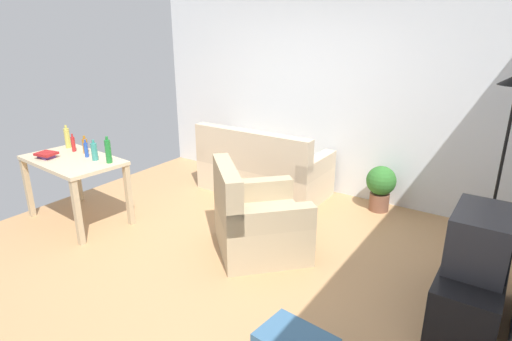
% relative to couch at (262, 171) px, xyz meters
% --- Properties ---
extents(ground_plane, '(5.20, 4.40, 0.02)m').
position_rel_couch_xyz_m(ground_plane, '(0.53, -1.59, -0.32)').
color(ground_plane, tan).
extents(wall_rear, '(5.20, 0.10, 2.70)m').
position_rel_couch_xyz_m(wall_rear, '(0.53, 0.61, 1.04)').
color(wall_rear, silver).
rests_on(wall_rear, ground_plane).
extents(couch, '(1.72, 0.84, 0.92)m').
position_rel_couch_xyz_m(couch, '(0.00, 0.00, 0.00)').
color(couch, beige).
rests_on(couch, ground_plane).
extents(tv_stand, '(0.44, 1.10, 0.48)m').
position_rel_couch_xyz_m(tv_stand, '(2.78, -1.33, -0.07)').
color(tv_stand, black).
rests_on(tv_stand, ground_plane).
extents(tv, '(0.41, 0.60, 0.44)m').
position_rel_couch_xyz_m(tv, '(2.78, -1.33, 0.39)').
color(tv, '#2D2D33').
rests_on(tv, tv_stand).
extents(torchiere_lamp, '(0.32, 0.32, 1.81)m').
position_rel_couch_xyz_m(torchiere_lamp, '(2.78, -0.35, 1.11)').
color(torchiere_lamp, black).
rests_on(torchiere_lamp, ground_plane).
extents(desk, '(1.26, 0.80, 0.76)m').
position_rel_couch_xyz_m(desk, '(-1.32, -1.92, 0.34)').
color(desk, '#C6B28E').
rests_on(desk, ground_plane).
extents(potted_plant, '(0.36, 0.36, 0.57)m').
position_rel_couch_xyz_m(potted_plant, '(1.53, 0.31, 0.02)').
color(potted_plant, brown).
rests_on(potted_plant, ground_plane).
extents(armchair, '(1.23, 1.23, 0.92)m').
position_rel_couch_xyz_m(armchair, '(0.80, -1.35, 0.01)').
color(armchair, tan).
rests_on(armchair, ground_plane).
extents(bottle_squat, '(0.06, 0.06, 0.28)m').
position_rel_couch_xyz_m(bottle_squat, '(-1.75, -1.68, 0.58)').
color(bottle_squat, '#BCB24C').
rests_on(bottle_squat, desk).
extents(bottle_red, '(0.05, 0.05, 0.21)m').
position_rel_couch_xyz_m(bottle_red, '(-1.56, -1.73, 0.54)').
color(bottle_red, '#AD2323').
rests_on(bottle_red, desk).
extents(bottle_amber, '(0.06, 0.06, 0.21)m').
position_rel_couch_xyz_m(bottle_amber, '(-1.37, -1.70, 0.54)').
color(bottle_amber, '#9E6019').
rests_on(bottle_amber, desk).
extents(bottle_blue, '(0.04, 0.04, 0.21)m').
position_rel_couch_xyz_m(bottle_blue, '(-1.23, -1.79, 0.54)').
color(bottle_blue, '#2347A3').
rests_on(bottle_blue, desk).
extents(bottle_tall, '(0.07, 0.07, 0.23)m').
position_rel_couch_xyz_m(bottle_tall, '(-1.05, -1.81, 0.55)').
color(bottle_tall, teal).
rests_on(bottle_tall, desk).
extents(bottle_green, '(0.06, 0.06, 0.30)m').
position_rel_couch_xyz_m(bottle_green, '(-0.84, -1.79, 0.58)').
color(bottle_green, '#1E722D').
rests_on(bottle_green, desk).
extents(book_stack, '(0.24, 0.21, 0.07)m').
position_rel_couch_xyz_m(book_stack, '(-1.58, -2.07, 0.49)').
color(book_stack, '#593372').
rests_on(book_stack, desk).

